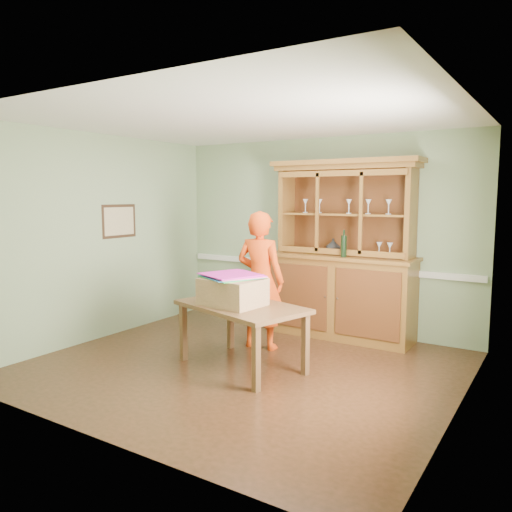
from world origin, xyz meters
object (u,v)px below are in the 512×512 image
Objects in this scene: dining_table at (242,312)px; cardboard_box at (233,292)px; china_hutch at (342,276)px; person at (260,280)px.

cardboard_box reaches higher than dining_table.
china_hutch is at bearing 91.96° from dining_table.
cardboard_box is 0.37× the size of person.
person is at bearing 122.14° from dining_table.
china_hutch is 1.21m from person.
person is at bearing 99.81° from cardboard_box.
cardboard_box is at bearing -120.68° from dining_table.
cardboard_box is at bearing -105.73° from china_hutch.
china_hutch is 1.82m from dining_table.
person is (-0.65, -1.02, 0.03)m from china_hutch.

